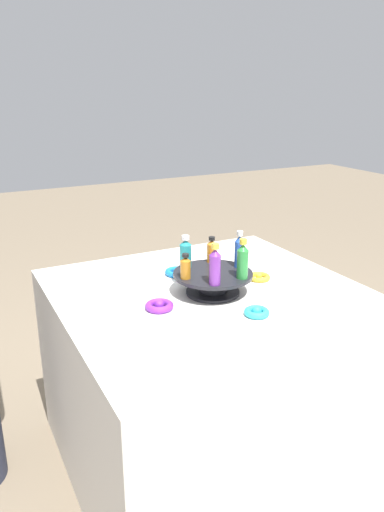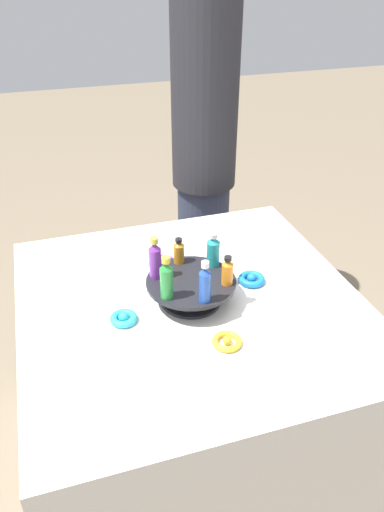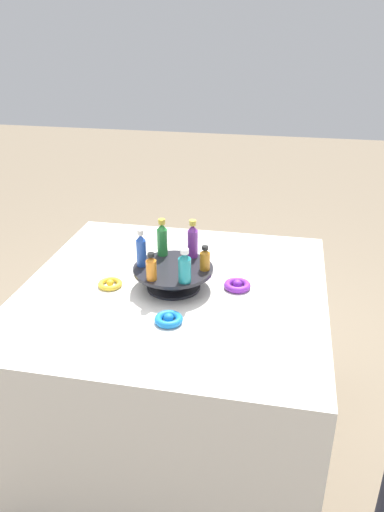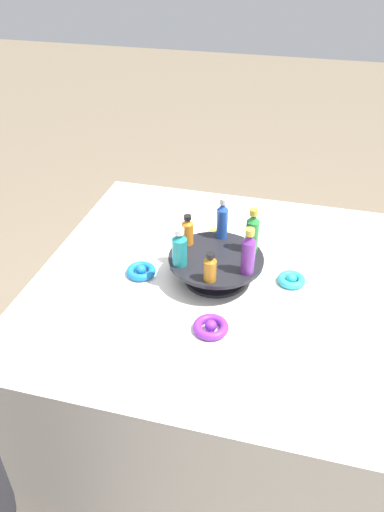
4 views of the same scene
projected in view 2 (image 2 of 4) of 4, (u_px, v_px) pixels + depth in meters
ground_plane at (191, 447)px, 1.99m from camera, size 12.00×12.00×0.00m
party_table at (191, 382)px, 1.79m from camera, size 1.08×1.08×0.73m
display_stand at (191, 288)px, 1.57m from camera, size 0.28×0.28×0.08m
bottle_green at (167, 279)px, 1.44m from camera, size 0.04×0.04×0.14m
bottle_blue at (205, 283)px, 1.43m from camera, size 0.04×0.04×0.14m
bottle_orange at (227, 271)px, 1.51m from camera, size 0.04×0.04×0.10m
bottle_teal at (213, 251)px, 1.60m from camera, size 0.04×0.04×0.12m
bottle_amber at (179, 251)px, 1.62m from camera, size 0.04×0.04×0.09m
bottle_purple at (155, 259)px, 1.53m from camera, size 0.04×0.04×0.14m
ribbon_bow_blue at (252, 279)px, 1.68m from camera, size 0.09×0.09×0.03m
ribbon_bow_purple at (162, 263)px, 1.76m from camera, size 0.10×0.10×0.03m
ribbon_bow_teal at (124, 318)px, 1.50m from camera, size 0.08×0.08×0.03m
ribbon_bow_gold at (227, 341)px, 1.42m from camera, size 0.09×0.09×0.03m
person_figure at (204, 153)px, 2.30m from camera, size 0.30×0.30×1.74m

